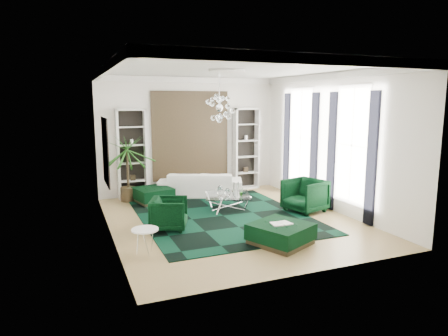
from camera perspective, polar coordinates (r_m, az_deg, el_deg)
name	(u,v)px	position (r m, az deg, el deg)	size (l,w,h in m)	color
floor	(231,220)	(10.38, 1.02, -7.47)	(6.00, 7.00, 0.02)	tan
ceiling	(232,68)	(9.96, 1.08, 14.05)	(6.00, 7.00, 0.02)	white
wall_back	(190,136)	(13.28, -4.87, 4.64)	(6.00, 0.02, 3.80)	white
wall_front	(312,168)	(6.92, 12.42, -0.03)	(6.00, 0.02, 3.80)	white
wall_left	(107,152)	(9.25, -16.40, 2.16)	(0.02, 7.00, 3.80)	white
wall_right	(331,142)	(11.50, 15.03, 3.59)	(0.02, 7.00, 3.80)	white
crown_molding	(232,73)	(9.95, 1.08, 13.42)	(6.00, 7.00, 0.18)	white
ceiling_medallion	(227,71)	(10.23, 0.41, 13.71)	(0.90, 0.90, 0.05)	white
tapestry	(190,136)	(13.23, -4.81, 4.62)	(2.50, 0.06, 2.80)	black
shelving_left	(132,154)	(12.70, -13.02, 1.94)	(0.90, 0.38, 2.80)	white
shelving_right	(246,149)	(13.84, 3.15, 2.77)	(0.90, 0.38, 2.80)	white
painting	(106,151)	(9.86, -16.50, 2.29)	(0.04, 1.30, 1.60)	black
window_near	(352,145)	(10.78, 17.81, 3.09)	(0.03, 1.10, 2.90)	white
curtain_near_a	(372,159)	(10.20, 20.37, 1.19)	(0.07, 0.30, 3.25)	black
curtain_near_b	(332,152)	(11.40, 15.12, 2.27)	(0.07, 0.30, 3.25)	black
window_far	(301,138)	(12.71, 10.91, 4.28)	(0.03, 1.10, 2.90)	white
curtain_far_a	(314,148)	(12.07, 12.73, 2.76)	(0.07, 0.30, 3.25)	black
curtain_far_b	(287,143)	(13.38, 8.94, 3.51)	(0.07, 0.30, 3.25)	black
rug	(223,216)	(10.67, -0.13, -6.88)	(4.20, 5.00, 0.02)	black
sofa	(200,184)	(12.90, -3.39, -2.30)	(2.64, 1.03, 0.77)	silver
armchair_left	(169,214)	(9.61, -7.86, -6.50)	(0.82, 0.85, 0.77)	black
armchair_right	(305,196)	(11.24, 11.46, -3.88)	(0.97, 1.00, 0.91)	black
coffee_table	(228,202)	(11.32, 0.51, -4.86)	(1.23, 1.23, 0.42)	white
ottoman_side	(153,195)	(12.26, -10.09, -3.83)	(1.00, 1.00, 0.45)	black
ottoman_front	(281,234)	(8.72, 8.11, -9.31)	(1.12, 1.12, 0.45)	black
book	(281,223)	(8.64, 8.15, -7.82)	(0.44, 0.29, 0.03)	white
side_table	(145,242)	(8.22, -11.18, -10.33)	(0.54, 0.54, 0.52)	white
palm	(127,159)	(12.39, -13.65, 1.23)	(1.62, 1.62, 2.59)	#24641C
chandelier	(219,108)	(10.40, -0.67, 8.57)	(0.78, 0.78, 0.71)	white
table_plant	(241,192)	(11.13, 2.49, -3.40)	(0.12, 0.10, 0.22)	#24641C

